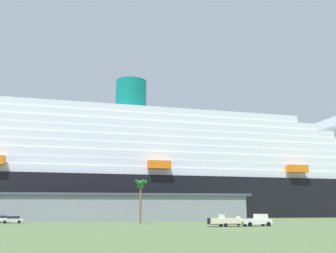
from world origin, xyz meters
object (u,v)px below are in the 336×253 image
cruise_ship (213,176)px  parked_car_black_coupe (229,218)px  parked_car_white_van (0,219)px  parked_car_silver_sedan (13,219)px  pickup_truck (257,220)px  palm_tree (141,188)px  small_boat_on_trailer (228,221)px

cruise_ship → parked_car_black_coupe: cruise_ship is taller
parked_car_white_van → parked_car_silver_sedan: same height
pickup_truck → palm_tree: palm_tree is taller
pickup_truck → parked_car_white_van: pickup_truck is taller
palm_tree → parked_car_black_coupe: palm_tree is taller
cruise_ship → parked_car_silver_sedan: 89.72m
pickup_truck → small_boat_on_trailer: size_ratio=0.72×
palm_tree → parked_car_black_coupe: bearing=31.2°
palm_tree → parked_car_white_van: bearing=158.9°
pickup_truck → small_boat_on_trailer: (-5.78, -0.46, -0.08)m
small_boat_on_trailer → parked_car_silver_sedan: (-41.08, 25.86, -0.13)m
pickup_truck → parked_car_silver_sedan: (-46.86, 25.40, -0.21)m
small_boat_on_trailer → parked_car_black_coupe: small_boat_on_trailer is taller
cruise_ship → parked_car_white_van: cruise_ship is taller
parked_car_black_coupe → parked_car_white_van: (-58.70, -4.10, -0.00)m
pickup_truck → palm_tree: 27.69m
small_boat_on_trailer → palm_tree: palm_tree is taller
pickup_truck → parked_car_white_van: 59.59m
parked_car_white_van → parked_car_black_coupe: bearing=4.0°
pickup_truck → parked_car_silver_sedan: size_ratio=1.22×
pickup_truck → parked_car_black_coupe: 36.14m
cruise_ship → parked_car_black_coupe: bearing=-104.1°
small_boat_on_trailer → parked_car_black_coupe: size_ratio=1.67×
palm_tree → parked_car_silver_sedan: bearing=166.9°
parked_car_black_coupe → parked_car_silver_sedan: bearing=-169.8°
pickup_truck → small_boat_on_trailer: 5.80m
parked_car_black_coupe → parked_car_white_van: same height
pickup_truck → parked_car_silver_sedan: 53.30m
cruise_ship → parked_car_white_van: 89.20m
parked_car_black_coupe → parked_car_silver_sedan: same height
small_boat_on_trailer → parked_car_silver_sedan: size_ratio=1.70×
cruise_ship → parked_car_white_van: size_ratio=59.18×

